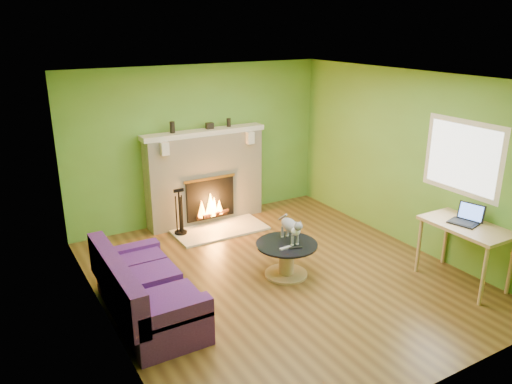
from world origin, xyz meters
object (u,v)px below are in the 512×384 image
at_px(sofa, 144,293).
at_px(cat, 290,228).
at_px(coffee_table, 286,257).
at_px(desk, 466,232).

relative_size(sofa, cat, 3.03).
bearing_deg(coffee_table, desk, -35.13).
bearing_deg(coffee_table, sofa, -179.73).
bearing_deg(cat, coffee_table, -140.88).
distance_m(desk, cat, 2.24).
distance_m(sofa, coffee_table, 1.95).
height_order(coffee_table, cat, cat).
bearing_deg(coffee_table, cat, 32.01).
xyz_separation_m(sofa, desk, (3.81, -1.30, 0.41)).
height_order(sofa, coffee_table, sofa).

